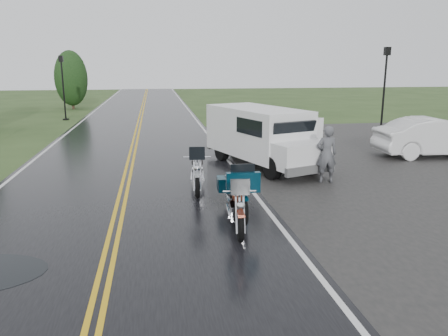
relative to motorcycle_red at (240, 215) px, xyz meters
name	(u,v)px	position (x,y,z in m)	size (l,w,h in m)	color
ground	(114,237)	(-2.70, 0.84, -0.66)	(120.00, 120.00, 0.00)	#2D471E
road	(133,151)	(-2.70, 10.84, -0.64)	(8.00, 100.00, 0.04)	black
parking_pad	(429,167)	(8.30, 5.84, -0.65)	(14.00, 24.00, 0.03)	black
motorcycle_red	(240,215)	(0.00, 0.00, 0.00)	(0.82, 2.25, 1.33)	#571809
motorcycle_teal	(243,198)	(0.25, 0.90, 0.07)	(0.90, 2.47, 1.46)	#05293A
motorcycle_silver	(197,176)	(-0.59, 3.25, 0.05)	(0.88, 2.42, 1.43)	#94979B
van_white	(273,147)	(2.05, 5.02, 0.44)	(2.11, 5.63, 2.21)	white
person_at_van	(326,155)	(3.66, 4.41, 0.25)	(0.67, 0.44, 1.83)	#535458
sedan_white	(435,138)	(9.66, 7.61, 0.13)	(1.68, 4.82, 1.59)	silver
lamp_post_far_left	(63,88)	(-7.74, 22.82, 1.51)	(0.37, 0.37, 4.36)	black
lamp_post_far_right	(384,90)	(10.95, 14.34, 1.69)	(0.40, 0.40, 4.71)	black
tree_left_far	(72,84)	(-8.54, 30.57, 1.43)	(2.72, 2.72, 4.19)	#1E3D19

